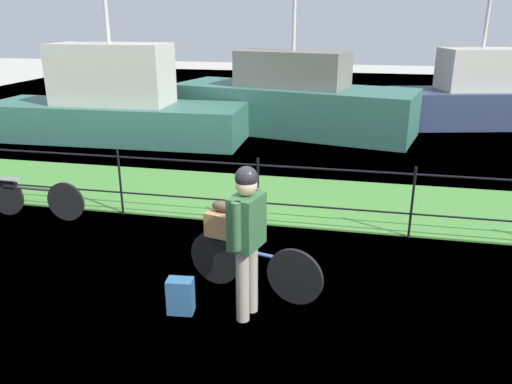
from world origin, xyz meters
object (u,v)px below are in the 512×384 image
Objects in this scene: backpack_on_paving at (181,296)px; moored_boat_near at (115,106)px; terrier_dog at (225,206)px; moored_boat_mid at (476,98)px; bicycle_main at (252,265)px; bicycle_parked at (34,198)px; wooden_crate at (223,223)px; moored_boat_far at (292,102)px; cyclist_person at (247,230)px.

moored_boat_near is (-4.42, 7.36, 0.67)m from backpack_on_paving.
moored_boat_near reaches higher than backpack_on_paving.
terrier_dog is 0.06× the size of moored_boat_mid.
bicycle_main is at bearing -14.72° from terrier_dog.
bicycle_parked reaches higher than backpack_on_paving.
moored_boat_mid is at bearing 65.93° from terrier_dog.
wooden_crate is (-0.36, 0.10, 0.45)m from bicycle_main.
backpack_on_paving is (-0.33, -0.66, -0.83)m from terrier_dog.
moored_boat_mid is (5.05, 11.21, 0.60)m from backpack_on_paving.
bicycle_main is at bearing 34.91° from backpack_on_paving.
moored_boat_mid reaches higher than terrier_dog.
bicycle_parked is at bearing -77.07° from moored_boat_near.
bicycle_main is at bearing -85.02° from moored_boat_far.
bicycle_main is at bearing -21.64° from bicycle_parked.
bicycle_main is at bearing -14.72° from wooden_crate.
wooden_crate reaches higher than bicycle_parked.
cyclist_person is (0.41, -0.57, 0.20)m from wooden_crate.
moored_boat_far reaches higher than wooden_crate.
terrier_dog reaches higher than bicycle_main.
bicycle_parked is at bearing -113.71° from moored_boat_far.
terrier_dog is 0.05× the size of moored_boat_near.
wooden_crate is at bearing -54.72° from moored_boat_near.
bicycle_parked is (-3.89, 1.54, -0.02)m from bicycle_main.
moored_boat_far is at bearing 92.63° from wooden_crate.
moored_boat_far is at bearing 94.98° from bicycle_main.
moored_boat_mid is 5.49m from moored_boat_far.
bicycle_parked is 0.26× the size of moored_boat_near.
terrier_dog is at bearing -14.72° from wooden_crate.
wooden_crate is at bearing 165.28° from terrier_dog.
backpack_on_paving is 9.28m from moored_boat_far.
bicycle_main reaches higher than bicycle_parked.
cyclist_person is at bearing -84.97° from moored_boat_far.
bicycle_main is 0.32× the size of moored_boat_mid.
backpack_on_paving is at bearing -114.23° from moored_boat_mid.
moored_boat_near reaches higher than terrier_dog.
wooden_crate is at bearing -22.32° from bicycle_parked.
bicycle_parked is 5.40m from moored_boat_near.
moored_boat_mid is at bearing 22.15° from moored_boat_near.
cyclist_person reaches higher than bicycle_main.
cyclist_person is at bearing -54.37° from wooden_crate.
bicycle_main reaches higher than backpack_on_paving.
cyclist_person is 8.90m from moored_boat_near.
bicycle_main is 5.07× the size of terrier_dog.
bicycle_parked is (-3.22, 2.12, 0.13)m from backpack_on_paving.
moored_boat_mid reaches higher than cyclist_person.
terrier_dog is at bearing 57.71° from backpack_on_paving.
bicycle_main is 0.59m from wooden_crate.
terrier_dog is at bearing -114.07° from moored_boat_mid.
moored_boat_near reaches higher than cyclist_person.
moored_boat_mid reaches higher than moored_boat_far.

